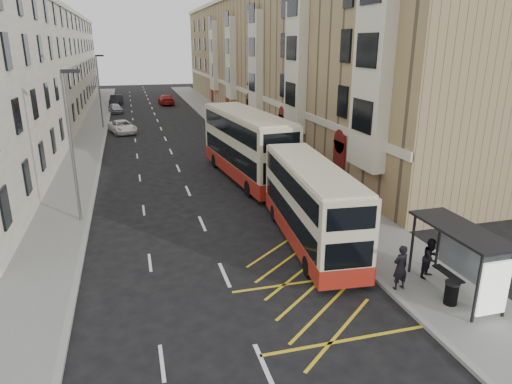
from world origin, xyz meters
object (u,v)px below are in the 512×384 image
object	(u,v)px
street_lamp_far	(99,87)
double_decker_rear	(247,146)
car_dark	(116,100)
litter_bin	(451,293)
car_silver	(115,108)
pedestrian_near	(400,267)
white_van	(122,127)
bus_shelter	(469,249)
street_lamp_near	(71,139)
double_decker_front	(310,204)
car_red	(166,100)
pedestrian_far	(360,235)
pedestrian_mid	(431,258)

from	to	relation	value
street_lamp_far	double_decker_rear	world-z (taller)	street_lamp_far
street_lamp_far	car_dark	xyz separation A→B (m)	(1.15, 21.15, -3.85)
litter_bin	car_silver	distance (m)	56.49
litter_bin	pedestrian_near	bearing A→B (deg)	129.85
pedestrian_near	white_van	xyz separation A→B (m)	(-10.56, 37.65, -0.39)
bus_shelter	car_silver	bearing A→B (deg)	103.90
street_lamp_near	double_decker_rear	world-z (taller)	street_lamp_near
double_decker_front	car_red	size ratio (longest dim) A/B	1.86
street_lamp_near	pedestrian_near	bearing A→B (deg)	-41.41
bus_shelter	car_red	xyz separation A→B (m)	(-5.89, 62.05, -1.35)
white_van	car_silver	distance (m)	15.91
pedestrian_near	white_van	world-z (taller)	pedestrian_near
street_lamp_far	double_decker_rear	bearing A→B (deg)	-66.01
bus_shelter	litter_bin	size ratio (longest dim) A/B	4.71
car_red	litter_bin	bearing A→B (deg)	92.89
litter_bin	pedestrian_far	xyz separation A→B (m)	(-1.07, 5.10, 0.31)
litter_bin	double_decker_front	bearing A→B (deg)	113.41
bus_shelter	car_dark	world-z (taller)	bus_shelter
double_decker_front	car_silver	distance (m)	49.30
street_lamp_near	pedestrian_near	size ratio (longest dim) A/B	4.32
pedestrian_near	car_red	distance (m)	60.99
litter_bin	white_van	size ratio (longest dim) A/B	0.18
white_van	car_dark	xyz separation A→B (m)	(-0.99, 24.70, 0.10)
pedestrian_mid	white_van	xyz separation A→B (m)	(-12.30, 37.13, -0.32)
street_lamp_near	double_decker_front	xyz separation A→B (m)	(11.03, -5.95, -2.60)
pedestrian_near	double_decker_rear	bearing A→B (deg)	-91.09
litter_bin	pedestrian_far	distance (m)	5.22
double_decker_rear	pedestrian_far	bearing A→B (deg)	-86.87
street_lamp_far	pedestrian_near	distance (m)	43.26
pedestrian_mid	street_lamp_near	bearing A→B (deg)	117.06
street_lamp_near	double_decker_rear	bearing A→B (deg)	27.63
car_silver	double_decker_rear	bearing A→B (deg)	-86.92
double_decker_rear	street_lamp_near	bearing A→B (deg)	-158.01
bus_shelter	pedestrian_near	size ratio (longest dim) A/B	2.29
car_dark	car_red	xyz separation A→B (m)	(7.65, -1.49, 0.01)
pedestrian_near	white_van	distance (m)	39.11
double_decker_front	white_van	size ratio (longest dim) A/B	2.07
double_decker_front	car_dark	size ratio (longest dim) A/B	2.13
bus_shelter	double_decker_front	xyz separation A→B (m)	(-3.67, 6.44, -0.10)
pedestrian_near	pedestrian_far	world-z (taller)	pedestrian_near
double_decker_rear	pedestrian_mid	distance (m)	16.81
white_van	pedestrian_far	bearing A→B (deg)	-86.77
double_decker_front	white_van	distance (m)	33.62
street_lamp_near	litter_bin	size ratio (longest dim) A/B	8.87
street_lamp_near	pedestrian_near	xyz separation A→B (m)	(12.70, -11.20, -3.56)
litter_bin	pedestrian_near	distance (m)	2.00
pedestrian_mid	pedestrian_near	bearing A→B (deg)	170.09
pedestrian_far	car_dark	size ratio (longest dim) A/B	0.33
double_decker_front	double_decker_rear	bearing A→B (deg)	95.86
street_lamp_near	car_red	world-z (taller)	street_lamp_near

